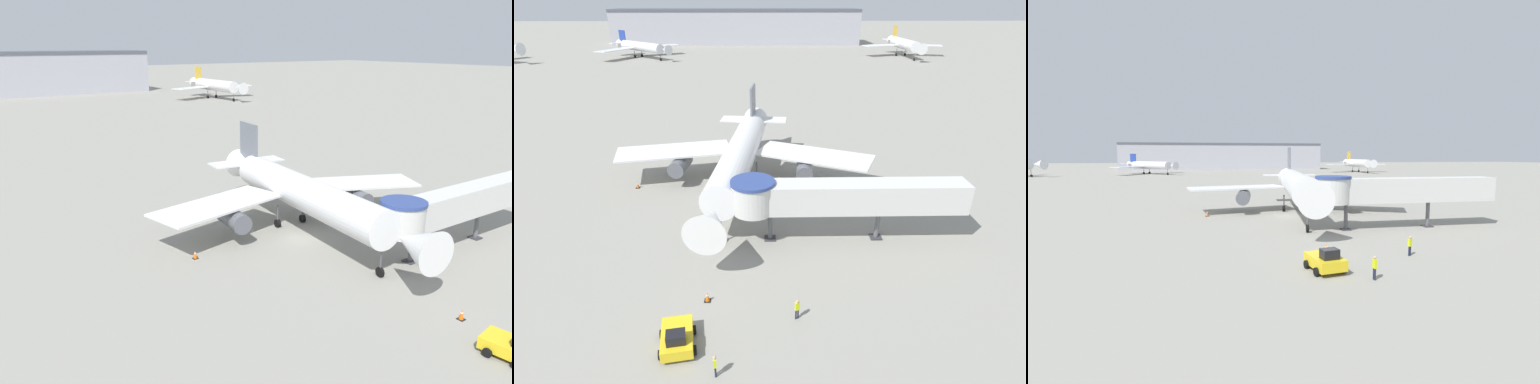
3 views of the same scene
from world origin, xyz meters
TOP-DOWN VIEW (x-y plane):
  - ground_plane at (0.00, 0.00)m, footprint 800.00×800.00m
  - main_airplane at (1.54, 1.78)m, footprint 32.39×33.67m
  - jet_bridge at (10.69, -10.06)m, footprint 21.88×4.09m
  - pushback_tug_yellow at (-1.63, -23.26)m, footprint 2.80×3.56m
  - traffic_cone_near_nose at (-0.19, -18.80)m, footprint 0.51×0.51m
  - traffic_cone_port_wing at (-11.22, 1.83)m, footprint 0.51×0.51m
  - background_jet_gold_tail at (60.50, 122.77)m, footprint 32.45×33.27m

SIDE VIEW (x-z plane):
  - ground_plane at x=0.00m, z-range 0.00..0.00m
  - traffic_cone_port_wing at x=-11.22m, z-range -0.02..0.82m
  - traffic_cone_near_nose at x=-0.19m, z-range -0.02..0.82m
  - pushback_tug_yellow at x=-1.63m, z-range -0.14..1.68m
  - main_airplane at x=1.54m, z-range -0.77..9.21m
  - jet_bridge at x=10.69m, z-range 1.42..7.62m
  - background_jet_gold_tail at x=60.50m, z-range -0.67..10.21m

